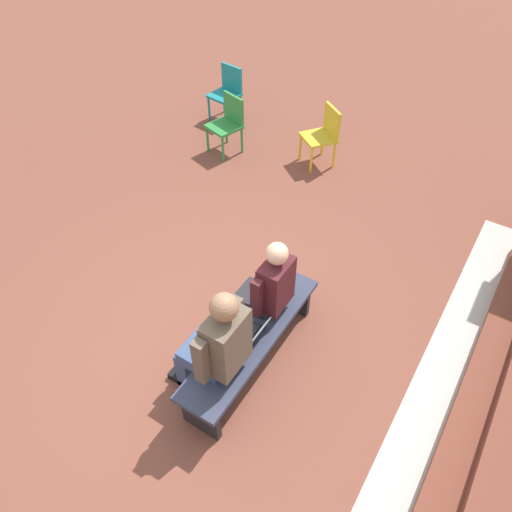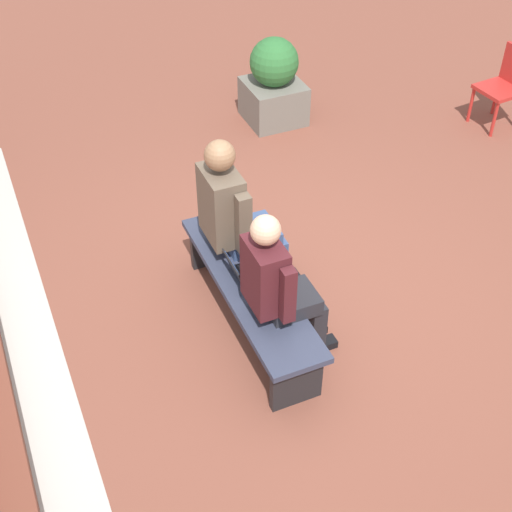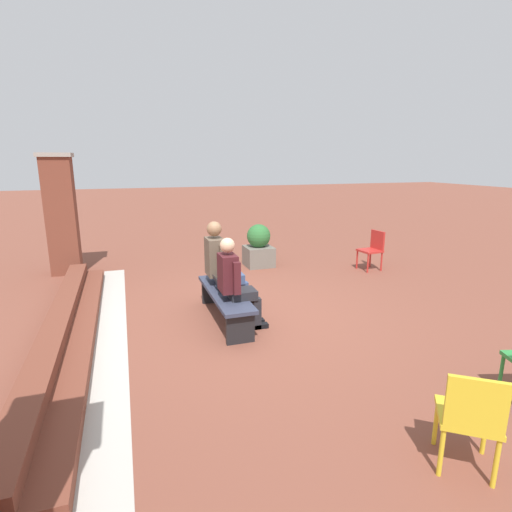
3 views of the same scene
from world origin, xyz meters
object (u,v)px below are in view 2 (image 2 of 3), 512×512
object	(u,v)px
laptop	(246,274)
plastic_chair_mid_courtyard	(506,83)
person_adult	(236,215)
planter	(274,83)
person_student	(279,284)
bench	(250,291)

from	to	relation	value
laptop	plastic_chair_mid_courtyard	world-z (taller)	plastic_chair_mid_courtyard
person_adult	laptop	size ratio (longest dim) A/B	4.42
laptop	planter	world-z (taller)	planter
person_student	laptop	world-z (taller)	person_student
bench	plastic_chair_mid_courtyard	size ratio (longest dim) A/B	2.14
bench	plastic_chair_mid_courtyard	bearing A→B (deg)	-64.78
planter	person_student	bearing A→B (deg)	155.89
person_student	planter	size ratio (longest dim) A/B	1.39
person_student	person_adult	bearing A→B (deg)	-0.46
person_student	laptop	distance (m)	0.45
plastic_chair_mid_courtyard	planter	bearing A→B (deg)	64.82
person_student	plastic_chair_mid_courtyard	distance (m)	4.21
bench	laptop	bearing A→B (deg)	16.18
bench	planter	world-z (taller)	planter
bench	laptop	distance (m)	0.15
laptop	plastic_chair_mid_courtyard	bearing A→B (deg)	-65.38
plastic_chair_mid_courtyard	planter	size ratio (longest dim) A/B	0.89
planter	plastic_chair_mid_courtyard	bearing A→B (deg)	-115.18
laptop	bench	bearing A→B (deg)	-163.82
person_student	laptop	xyz separation A→B (m)	(0.39, 0.08, -0.20)
person_adult	bench	bearing A→B (deg)	170.54
person_adult	person_student	bearing A→B (deg)	179.54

